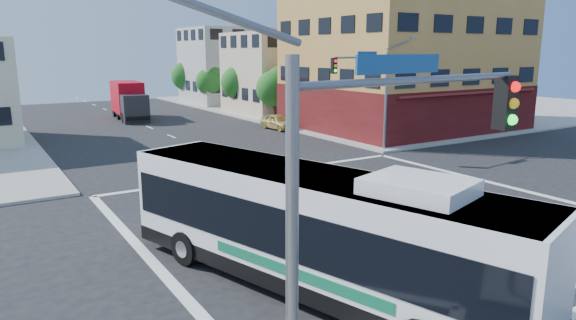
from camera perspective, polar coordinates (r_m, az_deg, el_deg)
ground at (r=22.71m, az=8.85°, el=-6.15°), size 120.00×120.00×0.00m
sidewalk_ne at (r=71.40m, az=11.84°, el=6.21°), size 50.00×50.00×0.15m
corner_building_ne at (r=48.76m, az=12.78°, el=10.42°), size 18.10×15.44×14.00m
building_east_near at (r=59.17m, az=-0.17°, el=9.61°), size 12.06×10.06×9.00m
building_east_far at (r=71.42m, az=-6.21°, el=10.36°), size 12.06×10.06×10.00m
signal_mast_ne at (r=35.62m, az=9.04°, el=8.60°), size 7.91×1.13×8.07m
signal_mast_sw at (r=7.88m, az=10.45°, el=-3.31°), size 7.91×1.01×8.07m
street_tree_a at (r=51.42m, az=-1.42°, el=8.21°), size 3.60×3.60×5.53m
street_tree_b at (r=58.42m, az=-5.47°, el=8.78°), size 3.80×3.80×5.79m
street_tree_c at (r=65.68m, az=-8.64°, el=8.80°), size 3.40×3.40×5.29m
street_tree_d at (r=73.05m, az=-11.20°, el=9.36°), size 4.00×4.00×6.03m
transit_bus at (r=15.21m, az=2.64°, el=-7.53°), size 6.64×13.69×3.98m
box_truck at (r=56.24m, az=-17.24°, el=6.25°), size 3.26×8.74×3.85m
parked_car at (r=46.81m, az=-1.12°, el=4.27°), size 1.92×4.17×1.39m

